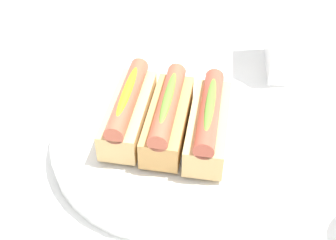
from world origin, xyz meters
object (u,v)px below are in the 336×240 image
(hotdog_back, at_px, (168,116))
(napkin_box, at_px, (286,29))
(hotdog_side, at_px, (209,122))
(hotdog_front, at_px, (129,109))
(serving_bowl, at_px, (168,139))

(hotdog_back, bearing_deg, napkin_box, 148.62)
(hotdog_back, distance_m, hotdog_side, 0.06)
(hotdog_front, bearing_deg, napkin_box, 139.74)
(hotdog_front, distance_m, napkin_box, 0.31)
(napkin_box, bearing_deg, hotdog_front, -47.50)
(hotdog_back, height_order, napkin_box, napkin_box)
(napkin_box, bearing_deg, hotdog_back, -38.62)
(serving_bowl, relative_size, hotdog_back, 2.11)
(serving_bowl, relative_size, hotdog_front, 2.11)
(serving_bowl, height_order, napkin_box, napkin_box)
(hotdog_back, bearing_deg, hotdog_front, -90.62)
(serving_bowl, bearing_deg, hotdog_front, -90.62)
(serving_bowl, height_order, hotdog_back, hotdog_back)
(serving_bowl, height_order, hotdog_front, hotdog_front)
(hotdog_back, relative_size, napkin_box, 1.02)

